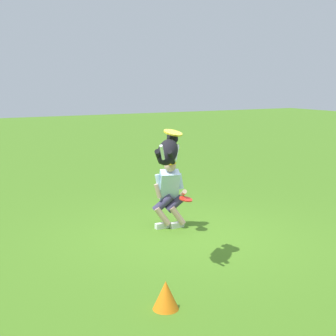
{
  "coord_description": "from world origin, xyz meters",
  "views": [
    {
      "loc": [
        4.3,
        6.99,
        2.69
      ],
      "look_at": [
        0.51,
        0.13,
        1.29
      ],
      "focal_mm": 52.56,
      "sensor_mm": 36.0,
      "label": 1
    }
  ],
  "objects_px": {
    "person": "(170,191)",
    "frisbee_flying": "(173,133)",
    "frisbee_held": "(186,199)",
    "training_cone": "(166,295)",
    "dog": "(168,151)"
  },
  "relations": [
    {
      "from": "frisbee_flying",
      "to": "frisbee_held",
      "type": "height_order",
      "value": "frisbee_flying"
    },
    {
      "from": "frisbee_flying",
      "to": "dog",
      "type": "bearing_deg",
      "value": 39.54
    },
    {
      "from": "person",
      "to": "frisbee_held",
      "type": "relative_size",
      "value": 5.39
    },
    {
      "from": "dog",
      "to": "frisbee_flying",
      "type": "relative_size",
      "value": 3.12
    },
    {
      "from": "dog",
      "to": "person",
      "type": "bearing_deg",
      "value": 9.27
    },
    {
      "from": "frisbee_held",
      "to": "training_cone",
      "type": "bearing_deg",
      "value": 54.62
    },
    {
      "from": "frisbee_flying",
      "to": "training_cone",
      "type": "height_order",
      "value": "frisbee_flying"
    },
    {
      "from": "frisbee_held",
      "to": "training_cone",
      "type": "relative_size",
      "value": 0.68
    },
    {
      "from": "person",
      "to": "frisbee_held",
      "type": "xyz_separation_m",
      "value": [
        -0.13,
        0.36,
        -0.09
      ]
    },
    {
      "from": "person",
      "to": "training_cone",
      "type": "height_order",
      "value": "person"
    },
    {
      "from": "dog",
      "to": "frisbee_held",
      "type": "xyz_separation_m",
      "value": [
        -1.07,
        -1.28,
        -1.1
      ]
    },
    {
      "from": "frisbee_flying",
      "to": "frisbee_held",
      "type": "xyz_separation_m",
      "value": [
        -0.92,
        -1.16,
        -1.34
      ]
    },
    {
      "from": "frisbee_flying",
      "to": "frisbee_held",
      "type": "relative_size",
      "value": 1.14
    },
    {
      "from": "person",
      "to": "frisbee_flying",
      "type": "bearing_deg",
      "value": -8.43
    },
    {
      "from": "dog",
      "to": "training_cone",
      "type": "bearing_deg",
      "value": -171.1
    }
  ]
}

